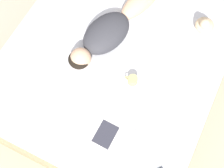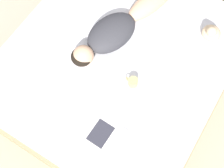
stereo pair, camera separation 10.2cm
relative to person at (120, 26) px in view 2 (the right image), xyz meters
name	(u,v)px [view 2 (the right image)]	position (x,y,z in m)	size (l,w,h in m)	color
ground_plane	(116,81)	(-0.11, 0.24, -0.66)	(12.00, 12.00, 0.00)	#B7A88E
bed	(117,70)	(-0.11, 0.24, -0.38)	(1.98, 2.22, 0.57)	tan
person	(120,26)	(0.00, 0.00, 0.00)	(0.54, 1.30, 0.20)	tan
open_magazine	(112,141)	(-0.49, 0.93, -0.09)	(0.48, 0.31, 0.01)	silver
coffee_mug	(133,82)	(-0.37, 0.41, -0.05)	(0.12, 0.08, 0.08)	tan
plush_toy	(211,33)	(-0.74, -0.37, 0.00)	(0.17, 0.18, 0.22)	#D1B289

